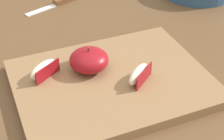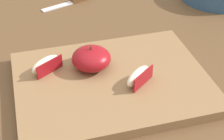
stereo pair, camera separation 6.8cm
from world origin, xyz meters
name	(u,v)px [view 2 (the right image)]	position (x,y,z in m)	size (l,w,h in m)	color
dining_table	(91,106)	(0.00, 0.00, 0.64)	(1.19, 0.97, 0.74)	brown
cutting_board	(112,83)	(0.03, -0.07, 0.75)	(0.37, 0.28, 0.02)	olive
apple_half_skin_up	(91,59)	(0.00, -0.02, 0.79)	(0.08, 0.08, 0.05)	maroon
apple_wedge_left	(46,65)	(-0.09, -0.01, 0.78)	(0.07, 0.05, 0.03)	#F4EACC
apple_wedge_near_knife	(139,76)	(0.07, -0.09, 0.78)	(0.06, 0.06, 0.03)	#F4EACC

